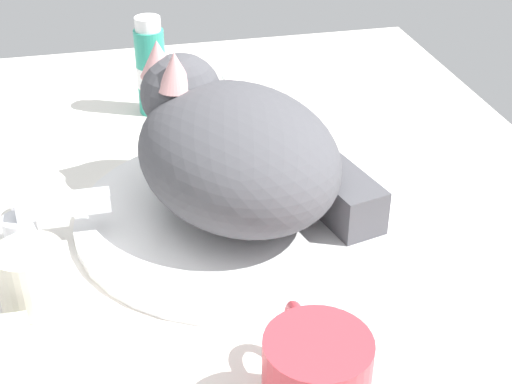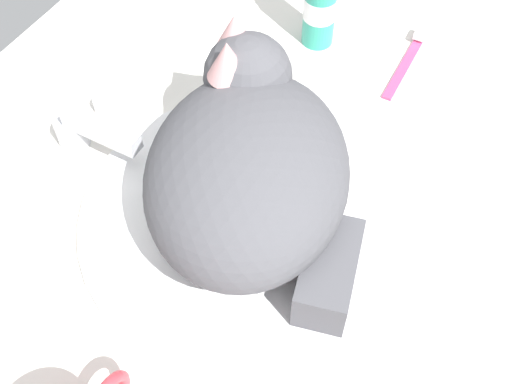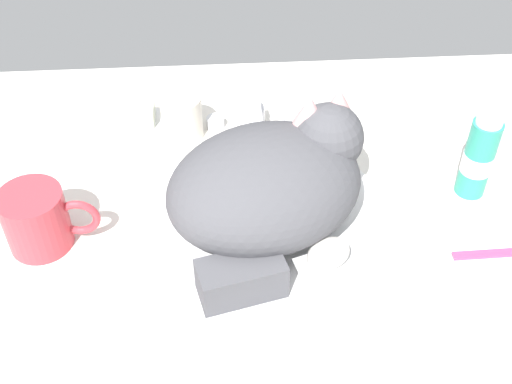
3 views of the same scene
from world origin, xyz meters
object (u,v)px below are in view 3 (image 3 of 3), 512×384
at_px(rinse_cup, 182,117).
at_px(coffee_mug, 38,220).
at_px(cat, 272,184).
at_px(toothbrush, 512,251).
at_px(toothpaste_bottle, 479,156).
at_px(faucet, 254,119).
at_px(soap_bar, 133,114).

bearing_deg(rinse_cup, coffee_mug, -129.69).
bearing_deg(coffee_mug, cat, 0.63).
relative_size(rinse_cup, toothbrush, 0.53).
bearing_deg(cat, toothbrush, -11.36).
distance_m(cat, toothbrush, 0.32).
xyz_separation_m(cat, toothbrush, (0.30, -0.06, -0.08)).
xyz_separation_m(cat, toothpaste_bottle, (0.29, 0.06, -0.02)).
bearing_deg(toothbrush, faucet, 138.94).
relative_size(cat, toothbrush, 2.25).
bearing_deg(soap_bar, coffee_mug, -112.75).
bearing_deg(soap_bar, rinse_cup, -19.55).
relative_size(cat, rinse_cup, 4.28).
bearing_deg(soap_bar, toothbrush, -30.82).
bearing_deg(toothpaste_bottle, rinse_cup, 159.52).
bearing_deg(rinse_cup, toothpaste_bottle, -20.48).
bearing_deg(rinse_cup, cat, -60.31).
relative_size(coffee_mug, rinse_cup, 1.73).
bearing_deg(rinse_cup, toothbrush, -32.62).
relative_size(coffee_mug, toothbrush, 0.91).
bearing_deg(faucet, coffee_mug, -143.11).
bearing_deg(coffee_mug, rinse_cup, 50.31).
xyz_separation_m(coffee_mug, toothpaste_bottle, (0.58, 0.06, 0.02)).
height_order(coffee_mug, rinse_cup, coffee_mug).
distance_m(cat, toothpaste_bottle, 0.29).
bearing_deg(toothpaste_bottle, toothbrush, -81.15).
bearing_deg(cat, soap_bar, 129.57).
bearing_deg(cat, faucet, 92.64).
relative_size(coffee_mug, toothpaste_bottle, 0.89).
distance_m(coffee_mug, soap_bar, 0.26).
bearing_deg(rinse_cup, soap_bar, 160.45).
height_order(faucet, soap_bar, faucet).
bearing_deg(coffee_mug, toothbrush, -5.50).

